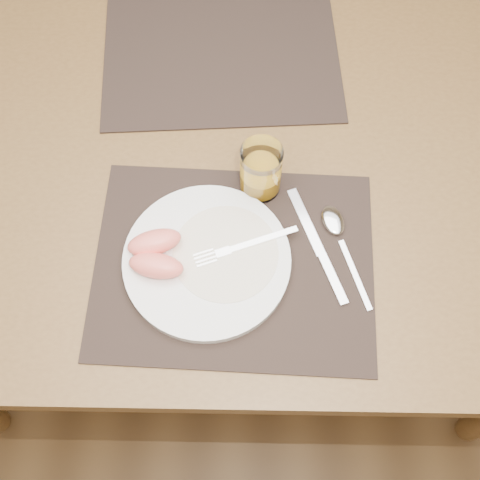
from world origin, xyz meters
name	(u,v)px	position (x,y,z in m)	size (l,w,h in m)	color
ground	(235,294)	(0.00, 0.00, 0.00)	(5.00, 5.00, 0.00)	brown
table	(233,174)	(0.00, 0.00, 0.67)	(1.40, 0.90, 0.75)	brown
placemat_near	(234,264)	(0.01, -0.22, 0.75)	(0.45, 0.35, 0.00)	black
placemat_far	(221,53)	(-0.03, 0.22, 0.75)	(0.45, 0.35, 0.00)	black
plate	(207,260)	(-0.04, -0.22, 0.76)	(0.27, 0.27, 0.02)	white
plate_dressing	(226,253)	(-0.01, -0.21, 0.77)	(0.17, 0.17, 0.00)	white
fork	(237,248)	(0.01, -0.20, 0.77)	(0.17, 0.08, 0.00)	silver
knife	(321,255)	(0.15, -0.20, 0.76)	(0.09, 0.21, 0.01)	silver
spoon	(336,228)	(0.18, -0.16, 0.76)	(0.08, 0.19, 0.01)	silver
juice_glass	(261,172)	(0.05, -0.08, 0.80)	(0.07, 0.07, 0.10)	white
grapefruit_wedges	(155,254)	(-0.12, -0.22, 0.79)	(0.10, 0.10, 0.03)	#FA7A66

